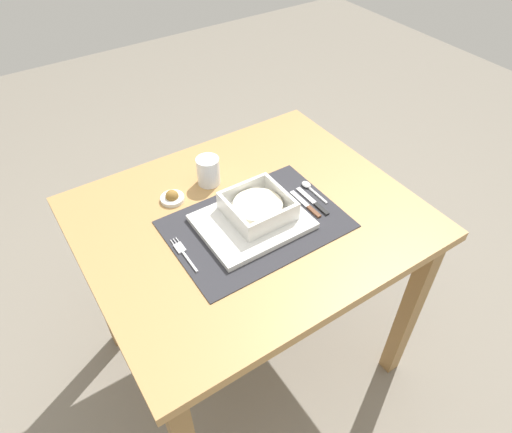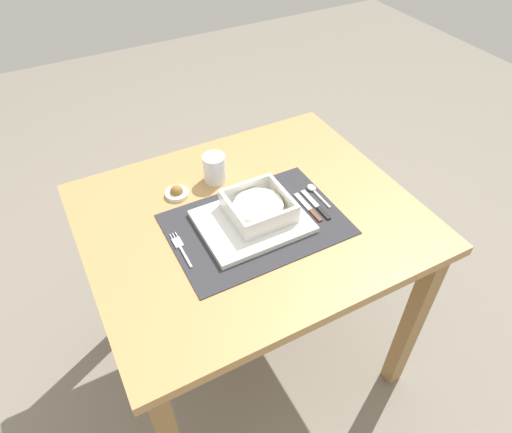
% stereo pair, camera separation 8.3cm
% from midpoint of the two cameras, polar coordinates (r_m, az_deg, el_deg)
% --- Properties ---
extents(ground_plane, '(6.00, 6.00, 0.00)m').
position_cam_midpoint_polar(ground_plane, '(1.85, -1.96, -16.55)').
color(ground_plane, gray).
extents(dining_table, '(0.91, 0.77, 0.73)m').
position_cam_midpoint_polar(dining_table, '(1.35, -2.58, -3.11)').
color(dining_table, '#B2844C').
rests_on(dining_table, ground).
extents(placemat, '(0.47, 0.33, 0.00)m').
position_cam_midpoint_polar(placemat, '(1.24, -1.91, -1.02)').
color(placemat, '#2D2D33').
rests_on(placemat, dining_table).
extents(serving_plate, '(0.29, 0.23, 0.02)m').
position_cam_midpoint_polar(serving_plate, '(1.24, -2.41, -0.69)').
color(serving_plate, white).
rests_on(serving_plate, placemat).
extents(porridge_bowl, '(0.16, 0.16, 0.06)m').
position_cam_midpoint_polar(porridge_bowl, '(1.23, -1.71, 1.04)').
color(porridge_bowl, white).
rests_on(porridge_bowl, serving_plate).
extents(fork, '(0.02, 0.13, 0.00)m').
position_cam_midpoint_polar(fork, '(1.19, -11.13, -4.44)').
color(fork, silver).
rests_on(fork, placemat).
extents(spoon, '(0.02, 0.11, 0.01)m').
position_cam_midpoint_polar(spoon, '(1.36, 4.86, 3.68)').
color(spoon, silver).
rests_on(spoon, placemat).
extents(butter_knife, '(0.01, 0.14, 0.01)m').
position_cam_midpoint_polar(butter_knife, '(1.31, 5.50, 1.69)').
color(butter_knife, black).
rests_on(butter_knife, placemat).
extents(bread_knife, '(0.01, 0.13, 0.01)m').
position_cam_midpoint_polar(bread_knife, '(1.30, 4.59, 1.32)').
color(bread_knife, '#59331E').
rests_on(bread_knife, placemat).
extents(drinking_glass, '(0.07, 0.07, 0.09)m').
position_cam_midpoint_polar(drinking_glass, '(1.37, -7.71, 5.50)').
color(drinking_glass, white).
rests_on(drinking_glass, dining_table).
extents(condiment_saucer, '(0.07, 0.07, 0.04)m').
position_cam_midpoint_polar(condiment_saucer, '(1.34, -12.18, 2.30)').
color(condiment_saucer, white).
rests_on(condiment_saucer, dining_table).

